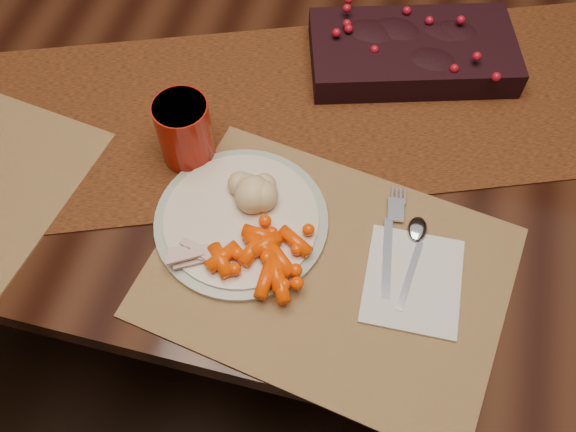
% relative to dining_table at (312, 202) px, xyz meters
% --- Properties ---
extents(floor, '(5.00, 5.00, 0.00)m').
position_rel_dining_table_xyz_m(floor, '(0.00, 0.00, -0.38)').
color(floor, black).
rests_on(floor, ground).
extents(dining_table, '(1.80, 1.00, 0.75)m').
position_rel_dining_table_xyz_m(dining_table, '(0.00, 0.00, 0.00)').
color(dining_table, black).
rests_on(dining_table, floor).
extents(table_runner, '(1.79, 0.98, 0.00)m').
position_rel_dining_table_xyz_m(table_runner, '(-0.02, -0.07, 0.38)').
color(table_runner, black).
rests_on(table_runner, dining_table).
extents(centerpiece, '(0.36, 0.25, 0.07)m').
position_rel_dining_table_xyz_m(centerpiece, '(0.14, 0.07, 0.41)').
color(centerpiece, black).
rests_on(centerpiece, table_runner).
extents(placemat_main, '(0.51, 0.41, 0.00)m').
position_rel_dining_table_xyz_m(placemat_main, '(0.09, -0.33, 0.38)').
color(placemat_main, brown).
rests_on(placemat_main, dining_table).
extents(dinner_plate, '(0.28, 0.28, 0.01)m').
position_rel_dining_table_xyz_m(dinner_plate, '(-0.05, -0.29, 0.39)').
color(dinner_plate, beige).
rests_on(dinner_plate, placemat_main).
extents(baby_carrots, '(0.15, 0.13, 0.02)m').
position_rel_dining_table_xyz_m(baby_carrots, '(-0.01, -0.34, 0.40)').
color(baby_carrots, '#FB4200').
rests_on(baby_carrots, dinner_plate).
extents(mashed_potatoes, '(0.10, 0.09, 0.05)m').
position_rel_dining_table_xyz_m(mashed_potatoes, '(-0.04, -0.26, 0.42)').
color(mashed_potatoes, '#D5C486').
rests_on(mashed_potatoes, dinner_plate).
extents(turkey_shreds, '(0.08, 0.07, 0.01)m').
position_rel_dining_table_xyz_m(turkey_shreds, '(-0.09, -0.36, 0.40)').
color(turkey_shreds, tan).
rests_on(turkey_shreds, dinner_plate).
extents(napkin, '(0.13, 0.15, 0.00)m').
position_rel_dining_table_xyz_m(napkin, '(0.20, -0.32, 0.38)').
color(napkin, silver).
rests_on(napkin, placemat_main).
extents(fork, '(0.04, 0.15, 0.00)m').
position_rel_dining_table_xyz_m(fork, '(0.16, -0.28, 0.39)').
color(fork, '#ADAECD').
rests_on(fork, napkin).
extents(spoon, '(0.04, 0.14, 0.00)m').
position_rel_dining_table_xyz_m(spoon, '(0.19, -0.30, 0.39)').
color(spoon, silver).
rests_on(spoon, napkin).
extents(red_cup, '(0.08, 0.08, 0.11)m').
position_rel_dining_table_xyz_m(red_cup, '(-0.16, -0.20, 0.43)').
color(red_cup, '#971508').
rests_on(red_cup, placemat_main).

